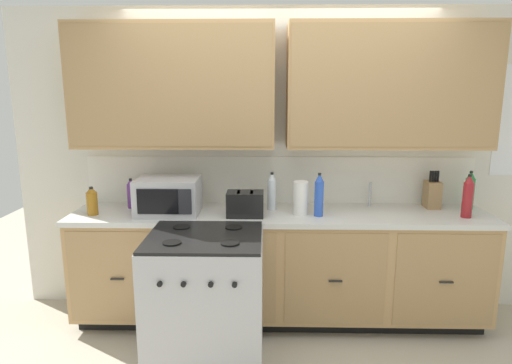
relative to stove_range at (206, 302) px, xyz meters
The scene contains 15 objects.
ground_plane 0.77m from the stove_range, 32.79° to the left, with size 8.14×8.14×0.00m, color #B2A893.
wall_unit 1.55m from the stove_range, 58.07° to the left, with size 4.45×0.40×2.53m.
counter_run 0.81m from the stove_range, 50.69° to the left, with size 3.28×0.64×0.92m.
stove_range is the anchor object (origin of this frame).
microwave 0.90m from the stove_range, 121.66° to the left, with size 0.48×0.37×0.28m.
toaster 0.79m from the stove_range, 64.84° to the left, with size 0.28×0.18×0.19m.
knife_block 2.01m from the stove_range, 24.33° to the left, with size 0.11×0.14×0.31m.
sink_faucet 1.62m from the stove_range, 33.57° to the left, with size 0.02×0.02×0.20m, color #B2B5BA.
paper_towel_roll 1.06m from the stove_range, 41.00° to the left, with size 0.12×0.12×0.26m, color white.
bottle_clear 1.03m from the stove_range, 57.57° to the left, with size 0.07×0.07×0.31m.
bottle_violet 1.17m from the stove_range, 133.49° to the left, with size 0.07×0.07×0.25m.
bottle_blue 1.15m from the stove_range, 33.47° to the left, with size 0.07×0.07×0.34m.
bottle_amber 1.22m from the stove_range, 150.67° to the left, with size 0.08×0.08×0.22m.
bottle_green 2.27m from the stove_range, 20.61° to the left, with size 0.07×0.07×0.31m.
bottle_red 2.09m from the stove_range, 15.21° to the left, with size 0.08×0.08×0.33m.
Camera 1 is at (-0.11, -3.06, 1.87)m, focal length 30.85 mm.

